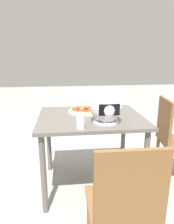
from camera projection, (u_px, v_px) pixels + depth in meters
name	position (u px, v px, depth m)	size (l,w,h in m)	color
ground_plane	(90.00, 184.00, 2.20)	(14.00, 14.00, 0.00)	#9E9E99
dining_table	(91.00, 126.00, 2.02)	(1.00, 0.81, 0.75)	#5B5651
pizza_plate	(84.00, 111.00, 2.14)	(0.32, 0.32, 0.01)	white
pizza	(84.00, 110.00, 2.14)	(0.28, 0.28, 0.05)	tan
motorcycle_helmet	(106.00, 108.00, 1.79)	(0.28, 0.28, 0.28)	silver
drinking_glass	(80.00, 121.00, 1.65)	(0.07, 0.07, 0.13)	silver
chair_far	(125.00, 206.00, 1.17)	(0.41, 0.41, 0.90)	brown
chair_side	(172.00, 136.00, 2.16)	(0.46, 0.46, 0.90)	brown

